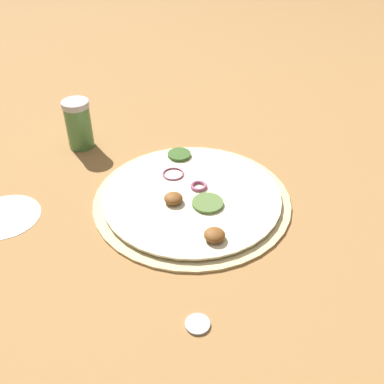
% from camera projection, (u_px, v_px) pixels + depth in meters
% --- Properties ---
extents(ground_plane, '(3.00, 3.00, 0.00)m').
position_uv_depth(ground_plane, '(192.00, 201.00, 0.79)').
color(ground_plane, '#9E703F').
extents(pizza, '(0.34, 0.34, 0.03)m').
position_uv_depth(pizza, '(192.00, 198.00, 0.78)').
color(pizza, beige).
rests_on(pizza, ground_plane).
extents(spice_jar, '(0.05, 0.05, 0.10)m').
position_uv_depth(spice_jar, '(79.00, 124.00, 0.90)').
color(spice_jar, '#4C7F42').
rests_on(spice_jar, ground_plane).
extents(loose_cap, '(0.03, 0.03, 0.01)m').
position_uv_depth(loose_cap, '(198.00, 323.00, 0.58)').
color(loose_cap, '#B2B2B7').
rests_on(loose_cap, ground_plane).
extents(flour_patch, '(0.12, 0.12, 0.00)m').
position_uv_depth(flour_patch, '(5.00, 216.00, 0.75)').
color(flour_patch, white).
rests_on(flour_patch, ground_plane).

